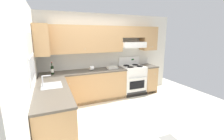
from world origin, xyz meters
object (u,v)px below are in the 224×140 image
object	(u,v)px
wine_bottle	(52,69)
bowl	(112,68)
paper_towel_roll	(92,68)
stove	(132,79)

from	to	relation	value
wine_bottle	bowl	bearing A→B (deg)	1.77
paper_towel_roll	stove	bearing A→B (deg)	-0.76
stove	bowl	size ratio (longest dim) A/B	3.83
stove	wine_bottle	bearing A→B (deg)	-178.85
stove	wine_bottle	world-z (taller)	wine_bottle
wine_bottle	bowl	xyz separation A→B (m)	(1.73, 0.05, -0.11)
stove	paper_towel_roll	bearing A→B (deg)	179.24
wine_bottle	paper_towel_roll	bearing A→B (deg)	3.59
stove	bowl	xyz separation A→B (m)	(-0.72, 0.00, 0.45)
paper_towel_roll	bowl	bearing A→B (deg)	-1.26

